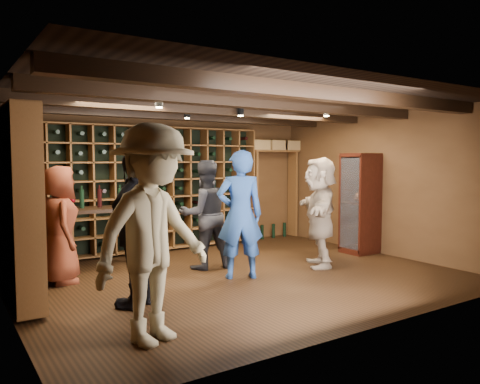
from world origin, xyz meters
TOP-DOWN VIEW (x-y plane):
  - ground at (0.00, 0.00)m, footprint 6.00×6.00m
  - room_shell at (0.00, 0.05)m, footprint 6.00×6.00m
  - wine_rack_back at (-0.52, 2.33)m, footprint 4.65×0.30m
  - wine_rack_left at (-2.83, 0.82)m, footprint 0.30×2.65m
  - crate_shelf at (2.41, 2.32)m, footprint 1.20×0.32m
  - display_cabinet at (2.71, 0.20)m, footprint 0.55×0.50m
  - man_blue_shirt at (-0.05, -0.12)m, footprint 0.77×0.65m
  - man_grey_suit at (-0.18, 0.67)m, footprint 0.88×0.73m
  - guest_red_floral at (-2.23, 0.98)m, footprint 0.55×0.80m
  - guest_woman_black at (-1.72, -0.56)m, footprint 1.12×0.92m
  - guest_khaki at (-1.98, -1.63)m, footprint 1.47×1.14m
  - guest_beige at (1.41, -0.17)m, footprint 1.31×1.59m
  - tasting_table at (-1.48, 1.50)m, footprint 1.30×0.74m

SIDE VIEW (x-z plane):
  - ground at x=0.00m, z-range 0.00..0.00m
  - guest_red_floral at x=-2.23m, z-range 0.00..1.59m
  - tasting_table at x=-1.48m, z-range 0.21..1.43m
  - man_grey_suit at x=-0.18m, z-range 0.00..1.66m
  - guest_beige at x=1.41m, z-range 0.00..1.71m
  - display_cabinet at x=2.71m, z-range -0.02..1.73m
  - guest_woman_black at x=-1.72m, z-range 0.00..1.78m
  - man_blue_shirt at x=-0.05m, z-range 0.00..1.80m
  - guest_khaki at x=-1.98m, z-range 0.00..1.99m
  - wine_rack_back at x=-0.52m, z-range 0.05..2.25m
  - wine_rack_left at x=-2.83m, z-range 0.05..2.25m
  - crate_shelf at x=2.41m, z-range 0.54..2.60m
  - room_shell at x=0.00m, z-range -0.58..5.42m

